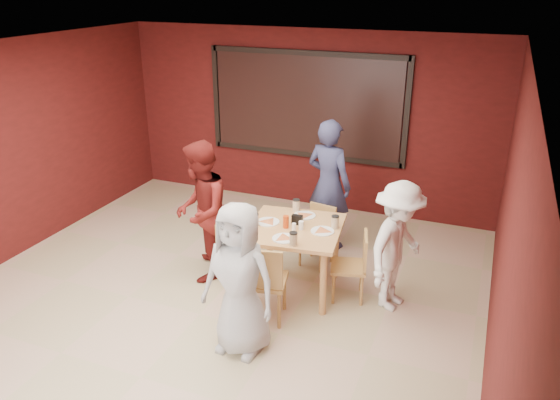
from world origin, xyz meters
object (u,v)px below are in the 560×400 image
at_px(diner_left, 201,211).
at_px(chair_back, 319,231).
at_px(chair_front, 264,279).
at_px(diner_back, 329,184).
at_px(dining_table, 295,235).
at_px(diner_right, 397,246).
at_px(diner_front, 239,280).
at_px(chair_left, 233,246).
at_px(chair_right, 355,263).

bearing_deg(diner_left, chair_back, 104.04).
bearing_deg(chair_front, diner_back, 87.73).
distance_m(dining_table, diner_left, 1.19).
relative_size(chair_back, diner_back, 0.43).
distance_m(chair_front, diner_right, 1.52).
distance_m(chair_back, diner_front, 2.04).
xyz_separation_m(chair_back, diner_front, (-0.16, -2.01, 0.35)).
relative_size(chair_left, diner_back, 0.43).
height_order(chair_back, diner_back, diner_back).
height_order(chair_left, diner_right, diner_right).
height_order(chair_left, chair_right, chair_right).
xyz_separation_m(diner_back, diner_right, (1.16, -1.18, -0.15)).
height_order(chair_right, diner_front, diner_front).
relative_size(dining_table, chair_left, 1.54).
distance_m(chair_back, diner_right, 1.33).
bearing_deg(chair_back, diner_front, -94.50).
relative_size(chair_back, chair_left, 1.01).
relative_size(diner_left, diner_right, 1.15).
bearing_deg(chair_left, dining_table, 0.92).
height_order(chair_front, diner_left, diner_left).
height_order(chair_front, chair_right, chair_front).
bearing_deg(dining_table, chair_left, -179.08).
xyz_separation_m(chair_back, diner_right, (1.11, -0.65, 0.31)).
relative_size(chair_back, diner_right, 0.52).
bearing_deg(chair_left, chair_front, -44.69).
distance_m(dining_table, chair_back, 0.82).
relative_size(diner_front, diner_right, 1.06).
bearing_deg(diner_right, chair_front, 140.35).
xyz_separation_m(diner_left, diner_right, (2.35, 0.20, -0.11)).
relative_size(chair_front, chair_left, 1.21).
xyz_separation_m(dining_table, chair_right, (0.70, 0.09, -0.26)).
bearing_deg(chair_right, dining_table, -172.41).
bearing_deg(diner_back, chair_back, 110.90).
bearing_deg(dining_table, chair_front, -95.88).
distance_m(dining_table, diner_front, 1.25).
height_order(chair_front, diner_front, diner_front).
bearing_deg(chair_left, chair_right, 4.06).
distance_m(chair_front, chair_right, 1.14).
xyz_separation_m(diner_front, diner_left, (-1.08, 1.15, 0.07)).
height_order(dining_table, chair_front, dining_table).
distance_m(diner_back, diner_left, 1.82).
bearing_deg(chair_back, diner_right, -30.41).
distance_m(diner_front, diner_right, 1.86).
distance_m(chair_back, diner_left, 1.56).
distance_m(dining_table, chair_right, 0.76).
distance_m(chair_right, diner_left, 1.94).
bearing_deg(diner_left, chair_front, 39.29).
bearing_deg(diner_right, chair_left, 109.80).
xyz_separation_m(chair_back, diner_back, (-0.05, 0.53, 0.46)).
xyz_separation_m(diner_back, diner_left, (-1.19, -1.38, -0.03)).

